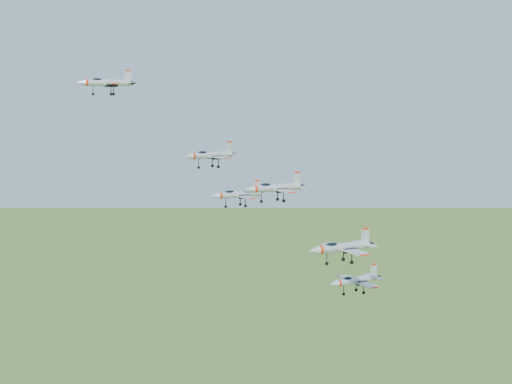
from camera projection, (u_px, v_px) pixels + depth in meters
name	position (u px, v px, depth m)	size (l,w,h in m)	color
jet_lead	(106.00, 83.00, 129.49)	(11.22, 9.23, 3.01)	#B4BAC2
jet_left_high	(210.00, 155.00, 129.23)	(11.31, 9.55, 3.05)	#B4BAC2
jet_right_high	(275.00, 188.00, 112.76)	(11.18, 9.26, 2.99)	#B4BAC2
jet_left_low	(238.00, 194.00, 137.05)	(11.95, 9.93, 3.19)	#B4BAC2
jet_right_low	(341.00, 247.00, 121.96)	(13.86, 11.51, 3.70)	#B4BAC2
jet_trail	(355.00, 280.00, 140.88)	(13.09, 10.94, 3.50)	#B4BAC2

